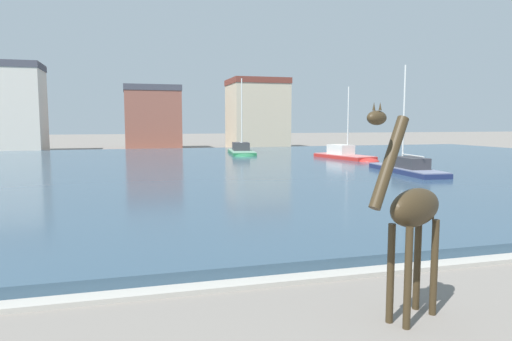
# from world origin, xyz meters

# --- Properties ---
(harbor_water) EXTENTS (90.48, 50.04, 0.39)m
(harbor_water) POSITION_xyz_m (0.00, 34.70, 0.20)
(harbor_water) COLOR #334C60
(harbor_water) RESTS_ON ground
(quay_edge_coping) EXTENTS (90.48, 0.50, 0.12)m
(quay_edge_coping) POSITION_xyz_m (0.00, 9.43, 0.06)
(quay_edge_coping) COLOR #ADA89E
(quay_edge_coping) RESTS_ON ground
(giraffe_statue) EXTENTS (2.21, 1.33, 4.07)m
(giraffe_statue) POSITION_xyz_m (2.28, 6.86, 2.08)
(giraffe_statue) COLOR #382B19
(giraffe_statue) RESTS_ON ground
(sailboat_green) EXTENTS (3.29, 8.16, 8.25)m
(sailboat_green) POSITION_xyz_m (8.86, 46.56, 0.53)
(sailboat_green) COLOR #236B42
(sailboat_green) RESTS_ON ground
(sailboat_navy) EXTENTS (2.53, 8.84, 7.51)m
(sailboat_navy) POSITION_xyz_m (15.16, 26.79, 0.50)
(sailboat_navy) COLOR navy
(sailboat_navy) RESTS_ON ground
(sailboat_red) EXTENTS (3.60, 7.90, 6.93)m
(sailboat_red) POSITION_xyz_m (16.66, 37.88, 0.54)
(sailboat_red) COLOR red
(sailboat_red) RESTS_ON ground
(townhouse_wide_warehouse) EXTENTS (7.51, 6.65, 10.89)m
(townhouse_wide_warehouse) POSITION_xyz_m (-16.26, 62.16, 5.46)
(townhouse_wide_warehouse) COLOR beige
(townhouse_wide_warehouse) RESTS_ON ground
(townhouse_narrow_midrow) EXTENTS (7.62, 6.17, 8.75)m
(townhouse_narrow_midrow) POSITION_xyz_m (0.78, 65.52, 4.39)
(townhouse_narrow_midrow) COLOR #8E5142
(townhouse_narrow_midrow) RESTS_ON ground
(townhouse_corner_house) EXTENTS (7.83, 7.51, 9.76)m
(townhouse_corner_house) POSITION_xyz_m (15.11, 62.84, 4.90)
(townhouse_corner_house) COLOR #C6B293
(townhouse_corner_house) RESTS_ON ground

